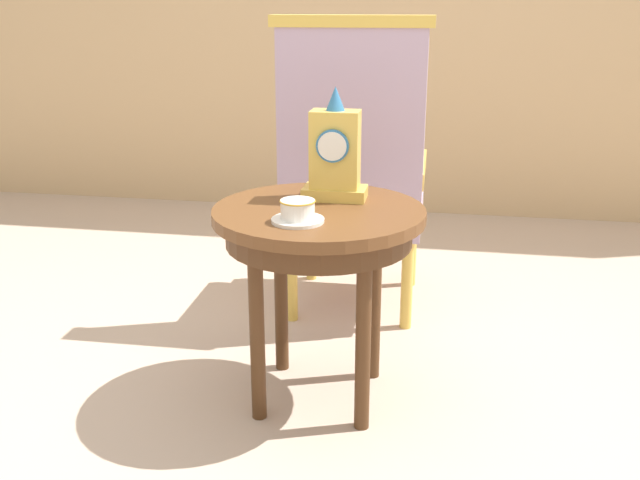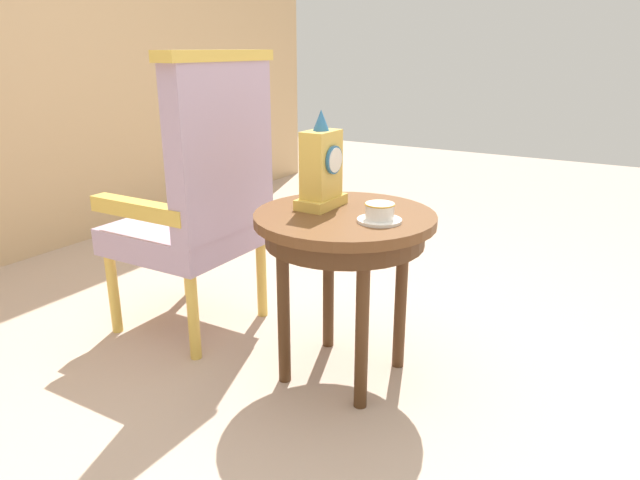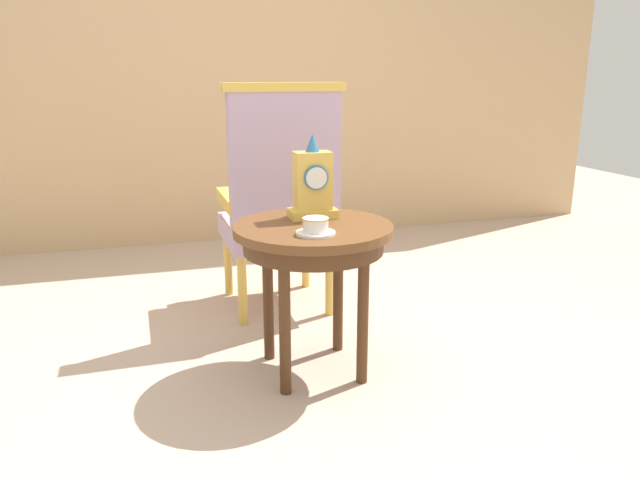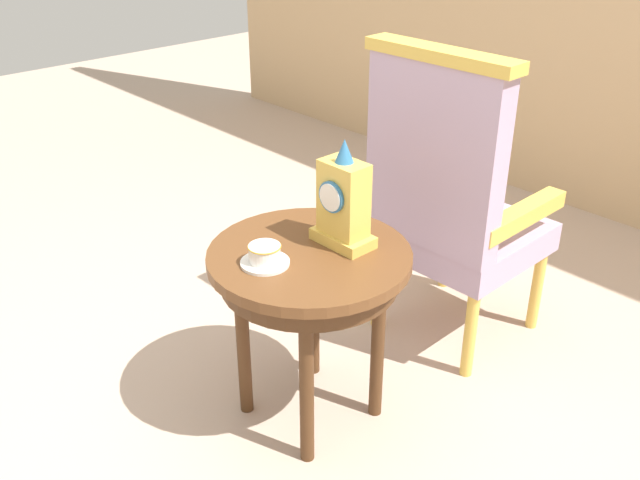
% 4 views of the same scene
% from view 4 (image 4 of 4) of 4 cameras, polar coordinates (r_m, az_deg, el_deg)
% --- Properties ---
extents(ground_plane, '(10.00, 10.00, 0.00)m').
position_cam_4_polar(ground_plane, '(2.50, -2.76, -13.39)').
color(ground_plane, '#BCA38E').
extents(side_table, '(0.62, 0.62, 0.62)m').
position_cam_4_polar(side_table, '(2.18, -0.83, -2.83)').
color(side_table, brown).
rests_on(side_table, ground).
extents(teacup_left, '(0.14, 0.14, 0.06)m').
position_cam_4_polar(teacup_left, '(2.06, -4.44, -1.26)').
color(teacup_left, white).
rests_on(teacup_left, side_table).
extents(mantel_clock, '(0.19, 0.11, 0.34)m').
position_cam_4_polar(mantel_clock, '(2.12, 1.87, 2.94)').
color(mantel_clock, gold).
rests_on(mantel_clock, side_table).
extents(armchair, '(0.56, 0.54, 1.14)m').
position_cam_4_polar(armchair, '(2.58, 10.35, 3.31)').
color(armchair, '#B299B7').
rests_on(armchair, ground).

